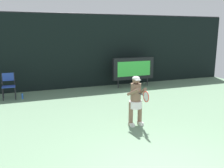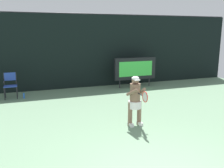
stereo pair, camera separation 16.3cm
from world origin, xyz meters
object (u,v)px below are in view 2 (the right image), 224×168
umpire_chair (10,84)px  tennis_racket (145,97)px  water_bottle (24,96)px  scoreboard (135,69)px  tennis_player (135,99)px

umpire_chair → tennis_racket: bearing=-54.1°
umpire_chair → water_bottle: (0.51, -0.26, -0.50)m
scoreboard → umpire_chair: size_ratio=2.04×
water_bottle → scoreboard: bearing=5.1°
umpire_chair → tennis_player: (3.67, -4.58, 0.21)m
tennis_player → tennis_racket: tennis_player is taller
umpire_chair → tennis_player: size_ratio=0.72×
water_bottle → tennis_player: (3.16, -4.32, 0.70)m
tennis_player → water_bottle: bearing=126.2°
umpire_chair → tennis_player: bearing=-51.3°
scoreboard → water_bottle: bearing=-174.9°
scoreboard → tennis_racket: bearing=-112.2°
umpire_chair → tennis_racket: tennis_racket is taller
water_bottle → tennis_player: tennis_player is taller
water_bottle → tennis_racket: (3.19, -4.85, 0.90)m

